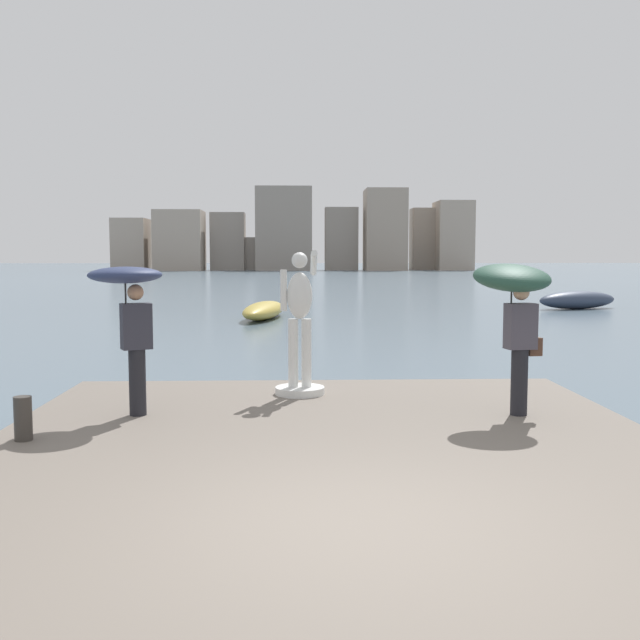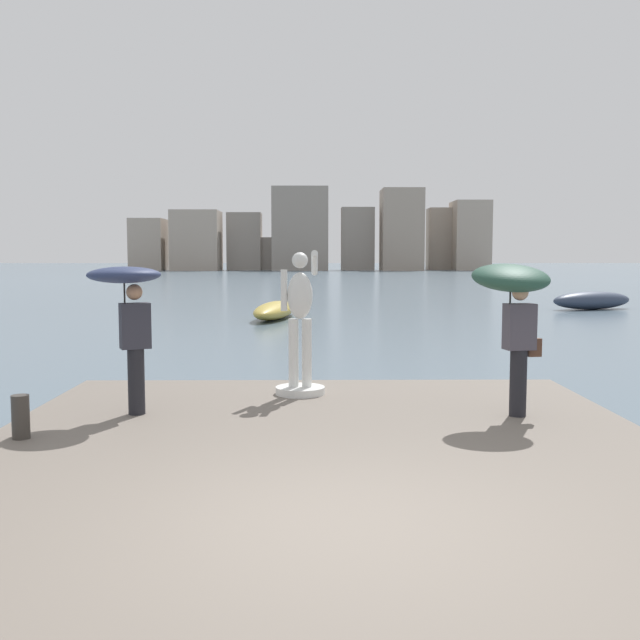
# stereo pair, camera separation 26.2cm
# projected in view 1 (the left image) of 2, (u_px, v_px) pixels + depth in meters

# --- Properties ---
(ground_plane) EXTENTS (400.00, 400.00, 0.00)m
(ground_plane) POSITION_uv_depth(u_px,v_px,m) (300.00, 296.00, 45.59)
(ground_plane) COLOR slate
(pier) EXTENTS (7.86, 9.61, 0.40)m
(pier) POSITION_uv_depth(u_px,v_px,m) (331.00, 478.00, 7.55)
(pier) COLOR #70665B
(pier) RESTS_ON ground
(statue_white_figure) EXTENTS (0.75, 0.94, 2.19)m
(statue_white_figure) POSITION_uv_depth(u_px,v_px,m) (300.00, 335.00, 10.99)
(statue_white_figure) COLOR silver
(statue_white_figure) RESTS_ON pier
(onlooker_left) EXTENTS (1.26, 1.26, 1.97)m
(onlooker_left) POSITION_uv_depth(u_px,v_px,m) (129.00, 300.00, 9.46)
(onlooker_left) COLOR black
(onlooker_left) RESTS_ON pier
(onlooker_right) EXTENTS (1.17, 1.20, 2.06)m
(onlooker_right) POSITION_uv_depth(u_px,v_px,m) (514.00, 295.00, 9.49)
(onlooker_right) COLOR black
(onlooker_right) RESTS_ON pier
(mooring_bollard) EXTENTS (0.20, 0.20, 0.51)m
(mooring_bollard) POSITION_uv_depth(u_px,v_px,m) (23.00, 418.00, 8.27)
(mooring_bollard) COLOR #38332D
(mooring_bollard) RESTS_ON pier
(boat_near) EXTENTS (2.08, 5.35, 0.68)m
(boat_near) POSITION_uv_depth(u_px,v_px,m) (264.00, 310.00, 28.84)
(boat_near) COLOR #B2993D
(boat_near) RESTS_ON ground
(boat_mid) EXTENTS (4.41, 2.61, 0.84)m
(boat_mid) POSITION_uv_depth(u_px,v_px,m) (577.00, 300.00, 34.17)
(boat_mid) COLOR #2D384C
(boat_mid) RESTS_ON ground
(distant_skyline) EXTENTS (60.84, 11.22, 13.99)m
(distant_skyline) POSITION_uv_depth(u_px,v_px,m) (303.00, 237.00, 124.30)
(distant_skyline) COLOR #A89989
(distant_skyline) RESTS_ON ground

